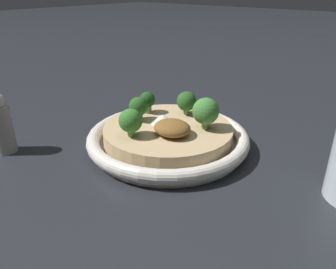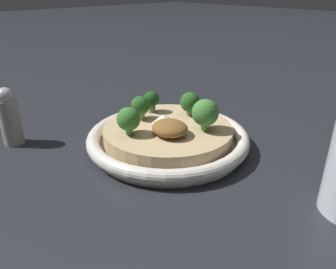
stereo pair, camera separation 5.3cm
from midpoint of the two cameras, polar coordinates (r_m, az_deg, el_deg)
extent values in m
plane|color=#23262B|center=(0.54, 2.81, -2.22)|extent=(6.00, 6.00, 0.00)
cylinder|color=silver|center=(0.54, 2.82, -1.86)|extent=(0.24, 0.24, 0.01)
torus|color=silver|center=(0.53, 2.85, -0.49)|extent=(0.26, 0.26, 0.02)
cylinder|color=tan|center=(0.53, 2.86, -0.07)|extent=(0.21, 0.21, 0.03)
cone|color=white|center=(0.53, 2.13, 2.75)|extent=(0.04, 0.04, 0.01)
ellipsoid|color=brown|center=(0.49, 3.41, 1.07)|extent=(0.06, 0.05, 0.02)
cylinder|color=#668E47|center=(0.58, -0.25, 4.80)|extent=(0.02, 0.02, 0.02)
sphere|color=#1E4C1E|center=(0.57, -0.25, 6.19)|extent=(0.03, 0.03, 0.03)
cylinder|color=#668E47|center=(0.49, -3.76, 0.91)|extent=(0.01, 0.01, 0.02)
sphere|color=#387A2D|center=(0.48, -3.82, 2.64)|extent=(0.04, 0.04, 0.04)
cylinder|color=#759E4C|center=(0.51, 9.36, 1.76)|extent=(0.01, 0.01, 0.02)
sphere|color=#428438|center=(0.50, 9.51, 3.72)|extent=(0.04, 0.04, 0.04)
cylinder|color=#84A856|center=(0.55, -2.03, 3.53)|extent=(0.02, 0.02, 0.02)
sphere|color=#285B23|center=(0.54, -2.05, 5.04)|extent=(0.03, 0.03, 0.03)
cylinder|color=#668E47|center=(0.57, 6.48, 4.13)|extent=(0.01, 0.01, 0.02)
sphere|color=#285B23|center=(0.56, 6.56, 5.59)|extent=(0.03, 0.03, 0.03)
cylinder|color=#9E9993|center=(0.58, -23.46, 1.92)|extent=(0.03, 0.03, 0.08)
sphere|color=#B2B2B7|center=(0.57, -24.22, 6.02)|extent=(0.03, 0.03, 0.03)
camera|label=1|loc=(0.03, -87.14, 1.34)|focal=35.00mm
camera|label=2|loc=(0.03, 92.86, -1.34)|focal=35.00mm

